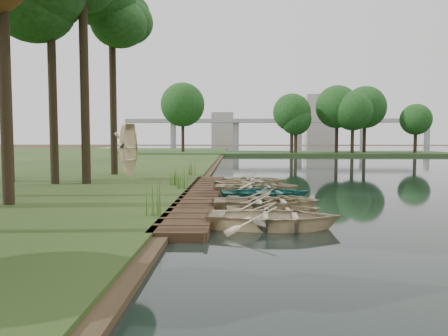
{
  "coord_description": "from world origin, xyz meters",
  "views": [
    {
      "loc": [
        -0.09,
        -18.86,
        2.71
      ],
      "look_at": [
        -0.59,
        -0.12,
        1.4
      ],
      "focal_mm": 35.0,
      "sensor_mm": 36.0,
      "label": 1
    }
  ],
  "objects_px": {
    "rowboat_0": "(274,215)",
    "rowboat_2": "(266,200)",
    "boardwalk": "(201,196)",
    "stored_rowboat": "(130,173)",
    "rowboat_1": "(273,208)"
  },
  "relations": [
    {
      "from": "rowboat_0",
      "to": "rowboat_2",
      "type": "relative_size",
      "value": 1.0
    },
    {
      "from": "boardwalk",
      "to": "stored_rowboat",
      "type": "height_order",
      "value": "stored_rowboat"
    },
    {
      "from": "rowboat_1",
      "to": "stored_rowboat",
      "type": "xyz_separation_m",
      "value": [
        -7.46,
        10.89,
        0.26
      ]
    },
    {
      "from": "boardwalk",
      "to": "rowboat_0",
      "type": "bearing_deg",
      "value": -66.86
    },
    {
      "from": "rowboat_1",
      "to": "stored_rowboat",
      "type": "height_order",
      "value": "stored_rowboat"
    },
    {
      "from": "rowboat_0",
      "to": "rowboat_2",
      "type": "xyz_separation_m",
      "value": [
        -0.01,
        2.95,
        0.0
      ]
    },
    {
      "from": "rowboat_1",
      "to": "rowboat_2",
      "type": "xyz_separation_m",
      "value": [
        -0.13,
        1.22,
        0.08
      ]
    },
    {
      "from": "boardwalk",
      "to": "stored_rowboat",
      "type": "bearing_deg",
      "value": 126.06
    },
    {
      "from": "boardwalk",
      "to": "rowboat_2",
      "type": "xyz_separation_m",
      "value": [
        2.62,
        -3.21,
        0.3
      ]
    },
    {
      "from": "rowboat_2",
      "to": "stored_rowboat",
      "type": "bearing_deg",
      "value": 35.64
    },
    {
      "from": "rowboat_0",
      "to": "rowboat_1",
      "type": "relative_size",
      "value": 1.23
    },
    {
      "from": "rowboat_2",
      "to": "rowboat_1",
      "type": "bearing_deg",
      "value": -175.5
    },
    {
      "from": "boardwalk",
      "to": "rowboat_1",
      "type": "xyz_separation_m",
      "value": [
        2.75,
        -4.43,
        0.23
      ]
    },
    {
      "from": "boardwalk",
      "to": "rowboat_2",
      "type": "bearing_deg",
      "value": -50.72
    },
    {
      "from": "rowboat_2",
      "to": "stored_rowboat",
      "type": "height_order",
      "value": "stored_rowboat"
    }
  ]
}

